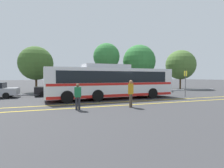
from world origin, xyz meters
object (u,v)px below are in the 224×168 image
(tree_1, at_px, (139,61))
(tree_3, at_px, (107,57))
(parked_car_1, at_px, (55,89))
(bus_stop_sign, at_px, (185,80))
(tree_0, at_px, (181,65))
(parked_car_3, at_px, (141,87))
(pedestrian_1, at_px, (78,95))
(parked_car_2, at_px, (102,88))
(pedestrian_0, at_px, (131,92))
(transit_bus, at_px, (112,81))
(tree_2, at_px, (36,63))

(tree_1, bearing_deg, tree_3, 177.73)
(parked_car_1, relative_size, bus_stop_sign, 1.62)
(tree_0, bearing_deg, parked_car_1, -168.90)
(parked_car_3, xyz_separation_m, tree_1, (2.31, 4.76, 3.78))
(pedestrian_1, height_order, tree_3, tree_3)
(parked_car_2, height_order, pedestrian_1, pedestrian_1)
(pedestrian_1, relative_size, tree_1, 0.23)
(parked_car_2, distance_m, tree_0, 16.15)
(parked_car_2, xyz_separation_m, pedestrian_0, (-0.77, -9.56, 0.36))
(parked_car_3, bearing_deg, bus_stop_sign, -160.50)
(parked_car_3, distance_m, pedestrian_1, 13.12)
(parked_car_2, height_order, bus_stop_sign, bus_stop_sign)
(parked_car_1, xyz_separation_m, tree_3, (7.50, 4.66, 4.38))
(bus_stop_sign, bearing_deg, tree_1, 176.72)
(tree_1, bearing_deg, parked_car_3, -115.92)
(tree_3, bearing_deg, pedestrian_0, -101.22)
(parked_car_1, distance_m, pedestrian_1, 9.47)
(transit_bus, bearing_deg, tree_2, -146.74)
(bus_stop_sign, relative_size, tree_3, 0.39)
(parked_car_1, bearing_deg, transit_bus, 41.25)
(transit_bus, bearing_deg, tree_1, 136.82)
(bus_stop_sign, height_order, tree_2, tree_2)
(transit_bus, bearing_deg, parked_car_3, 126.27)
(parked_car_1, height_order, parked_car_3, parked_car_3)
(tree_0, distance_m, tree_1, 7.82)
(tree_2, bearing_deg, parked_car_3, -22.87)
(transit_bus, bearing_deg, bus_stop_sign, 80.23)
(bus_stop_sign, bearing_deg, parked_car_2, -130.81)
(transit_bus, bearing_deg, parked_car_1, -137.02)
(transit_bus, relative_size, tree_1, 1.74)
(parked_car_3, xyz_separation_m, pedestrian_1, (-9.46, -9.09, 0.16))
(transit_bus, relative_size, tree_0, 1.87)
(parked_car_1, relative_size, parked_car_3, 1.01)
(tree_3, bearing_deg, transit_bus, -104.85)
(pedestrian_1, bearing_deg, tree_2, -66.72)
(parked_car_2, relative_size, bus_stop_sign, 1.58)
(tree_3, bearing_deg, bus_stop_sign, -63.14)
(pedestrian_0, relative_size, bus_stop_sign, 0.68)
(tree_3, bearing_deg, tree_2, 177.39)
(parked_car_3, bearing_deg, pedestrian_0, 144.99)
(transit_bus, distance_m, tree_0, 18.21)
(bus_stop_sign, relative_size, tree_2, 0.45)
(parked_car_3, distance_m, bus_stop_sign, 6.00)
(tree_0, relative_size, tree_1, 0.93)
(tree_2, bearing_deg, transit_bus, -53.90)
(transit_bus, bearing_deg, parked_car_2, 171.74)
(pedestrian_1, bearing_deg, transit_bus, -120.21)
(tree_3, bearing_deg, parked_car_1, -148.12)
(transit_bus, xyz_separation_m, tree_0, (15.69, 8.90, 2.50))
(pedestrian_0, xyz_separation_m, pedestrian_1, (-3.56, 0.21, -0.13))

